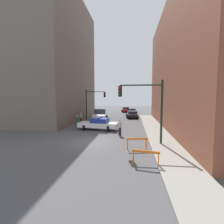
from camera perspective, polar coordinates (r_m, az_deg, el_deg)
ground_plane at (r=15.59m, az=-6.71°, el=-9.78°), size 120.00×120.00×0.00m
sidewalk_right at (r=15.39m, az=16.71°, el=-9.92°), size 2.40×44.00×0.12m
building_corner_left at (r=33.16m, az=-22.14°, el=15.32°), size 14.00×20.00×20.19m
building_right at (r=24.97m, az=30.78°, el=12.88°), size 12.00×28.00×15.36m
traffic_light_near at (r=14.60m, az=11.43°, el=3.18°), size 3.64×0.35×5.20m
traffic_light_far at (r=30.14m, az=-6.37°, el=3.92°), size 3.44×0.35×5.20m
police_car at (r=21.03m, az=-4.39°, el=-3.87°), size 4.88×2.71×1.52m
white_truck at (r=28.99m, az=-4.00°, el=-1.04°), size 3.07×5.61×1.90m
parked_car_near at (r=32.77m, az=6.59°, el=-0.76°), size 2.48×4.42×1.31m
parked_car_mid at (r=39.32m, az=6.61°, el=0.21°), size 2.46×4.41×1.31m
parked_car_far at (r=44.78m, az=4.54°, el=0.82°), size 2.51×4.44×1.31m
pedestrian_crossing at (r=22.58m, az=-11.29°, el=-2.98°), size 0.48×0.48×1.66m
pedestrian_corner at (r=26.53m, az=-10.08°, el=-1.77°), size 0.42×0.42×1.66m
pedestrian_sidewalk at (r=18.10m, az=2.59°, el=-4.87°), size 0.39×0.39×1.66m
barrier_front at (r=10.52m, az=10.93°, el=-13.71°), size 1.58×0.45×0.90m
barrier_mid at (r=13.39m, az=8.15°, el=-9.55°), size 1.58×0.46×0.90m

